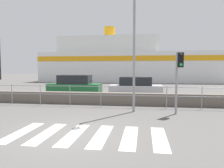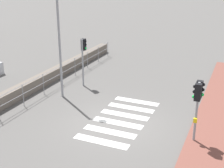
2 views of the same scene
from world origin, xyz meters
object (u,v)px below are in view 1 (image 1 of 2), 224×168
Objects in this scene: streetlamp at (134,34)px; traffic_light_far at (179,69)px; ferry_boat at (126,63)px; parked_car_green at (75,86)px; parked_car_silver at (136,87)px.

traffic_light_far is at bearing -2.58° from streetlamp.
ferry_boat is at bearing 100.11° from traffic_light_far.
traffic_light_far is 2.66m from streetlamp.
parked_car_green is at bearing -97.83° from ferry_boat.
parked_car_green is (-5.17, 6.89, -3.08)m from streetlamp.
traffic_light_far is at bearing -43.95° from parked_car_green.
streetlamp is 26.03m from ferry_boat.
parked_car_green is 5.02m from parked_car_silver.
traffic_light_far is at bearing -72.35° from parked_car_silver.
parked_car_green is (-7.25, 6.98, -1.42)m from traffic_light_far.
ferry_boat is 6.54× the size of parked_car_green.
traffic_light_far is 10.16m from parked_car_green.
parked_car_green is at bearing 136.05° from traffic_light_far.
parked_car_green is at bearing 180.00° from parked_car_silver.
traffic_light_far is 0.10× the size of ferry_boat.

